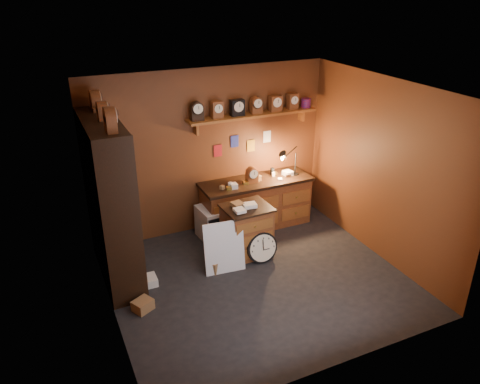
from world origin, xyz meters
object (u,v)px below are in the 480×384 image
at_px(low_cabinet, 247,229).
at_px(big_round_clock, 262,248).
at_px(shelving_unit, 108,196).
at_px(workbench, 256,201).

distance_m(low_cabinet, big_round_clock, 0.38).
distance_m(shelving_unit, big_round_clock, 2.37).
relative_size(workbench, big_round_clock, 3.91).
height_order(workbench, big_round_clock, workbench).
bearing_deg(workbench, shelving_unit, -168.71).
xyz_separation_m(shelving_unit, workbench, (2.48, 0.49, -0.78)).
relative_size(low_cabinet, big_round_clock, 1.84).
xyz_separation_m(workbench, big_round_clock, (-0.42, -1.06, -0.24)).
bearing_deg(big_round_clock, shelving_unit, 164.77).
height_order(low_cabinet, big_round_clock, low_cabinet).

